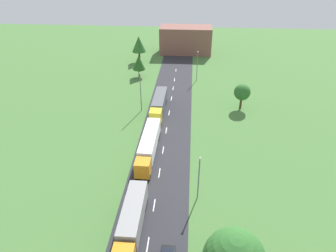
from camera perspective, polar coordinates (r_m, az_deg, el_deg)
road at (r=46.38m, az=-2.27°, el=-12.64°), size 10.00×140.00×0.06m
lane_marking_centre at (r=42.73m, az=-3.09°, el=-17.35°), size 0.16×119.51×0.01m
truck_lead at (r=39.91m, az=-6.96°, el=-17.61°), size 2.53×12.46×3.64m
truck_second at (r=53.05m, az=-3.69°, el=-3.56°), size 2.72×14.78×3.50m
truck_third at (r=66.93m, az=-1.75°, el=4.17°), size 2.66×13.73×3.54m
lamppost_second at (r=43.13m, az=5.90°, el=-9.42°), size 0.36×0.36×7.38m
lamppost_third at (r=66.82m, az=-5.26°, el=6.83°), size 0.36×0.36×9.23m
lamppost_fourth at (r=84.41m, az=5.59°, el=11.61°), size 0.36×0.36×8.44m
tree_oak at (r=99.96m, az=-5.59°, el=15.27°), size 4.47×4.47×8.34m
tree_maple at (r=87.15m, az=-5.59°, el=11.93°), size 3.63×3.63×6.31m
tree_pine at (r=70.15m, az=13.97°, el=6.26°), size 3.71×3.71×5.92m
distant_building at (r=110.17m, az=3.39°, el=16.07°), size 17.91×9.26×9.07m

